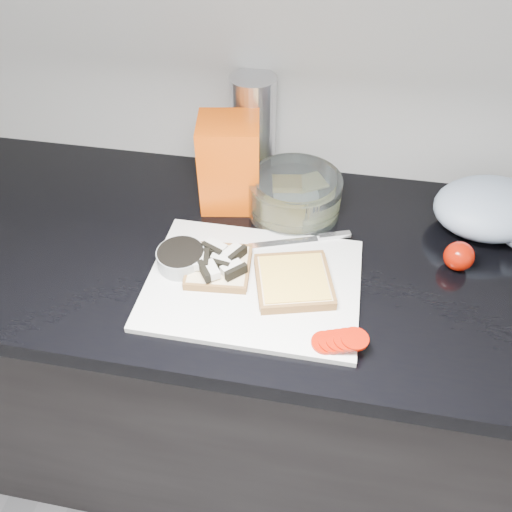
% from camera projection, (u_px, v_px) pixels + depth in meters
% --- Properties ---
extents(base_cabinet, '(3.50, 0.60, 0.86)m').
position_uv_depth(base_cabinet, '(312.00, 381.00, 1.34)').
color(base_cabinet, black).
rests_on(base_cabinet, ground).
extents(countertop, '(3.50, 0.64, 0.04)m').
position_uv_depth(countertop, '(330.00, 263.00, 1.02)').
color(countertop, black).
rests_on(countertop, base_cabinet).
extents(cutting_board, '(0.40, 0.30, 0.01)m').
position_uv_depth(cutting_board, '(253.00, 283.00, 0.95)').
color(cutting_board, silver).
rests_on(cutting_board, countertop).
extents(bread_left, '(0.13, 0.13, 0.04)m').
position_uv_depth(bread_left, '(218.00, 265.00, 0.96)').
color(bread_left, beige).
rests_on(bread_left, cutting_board).
extents(bread_right, '(0.17, 0.17, 0.02)m').
position_uv_depth(bread_right, '(294.00, 281.00, 0.93)').
color(bread_right, beige).
rests_on(bread_right, cutting_board).
extents(tomato_slices, '(0.10, 0.06, 0.02)m').
position_uv_depth(tomato_slices, '(340.00, 341.00, 0.83)').
color(tomato_slices, '#A41303').
rests_on(tomato_slices, cutting_board).
extents(knife, '(0.21, 0.09, 0.01)m').
position_uv_depth(knife, '(313.00, 238.00, 1.03)').
color(knife, silver).
rests_on(knife, cutting_board).
extents(seed_tub, '(0.09, 0.09, 0.05)m').
position_uv_depth(seed_tub, '(181.00, 259.00, 0.97)').
color(seed_tub, '#999E9E').
rests_on(seed_tub, countertop).
extents(tub_lid, '(0.10, 0.10, 0.01)m').
position_uv_depth(tub_lid, '(295.00, 216.00, 1.10)').
color(tub_lid, silver).
rests_on(tub_lid, countertop).
extents(glass_bowl, '(0.20, 0.20, 0.08)m').
position_uv_depth(glass_bowl, '(294.00, 195.00, 1.09)').
color(glass_bowl, silver).
rests_on(glass_bowl, countertop).
extents(bread_bag, '(0.15, 0.14, 0.20)m').
position_uv_depth(bread_bag, '(230.00, 164.00, 1.07)').
color(bread_bag, '#D44703').
rests_on(bread_bag, countertop).
extents(steel_canister, '(0.10, 0.10, 0.24)m').
position_uv_depth(steel_canister, '(253.00, 129.00, 1.13)').
color(steel_canister, '#BBBBC0').
rests_on(steel_canister, countertop).
extents(grocery_bag, '(0.29, 0.25, 0.10)m').
position_uv_depth(grocery_bag, '(496.00, 211.00, 1.03)').
color(grocery_bag, '#9CABC1').
rests_on(grocery_bag, countertop).
extents(whole_tomatoes, '(0.06, 0.06, 0.06)m').
position_uv_depth(whole_tomatoes, '(459.00, 256.00, 0.97)').
color(whole_tomatoes, '#A41303').
rests_on(whole_tomatoes, countertop).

